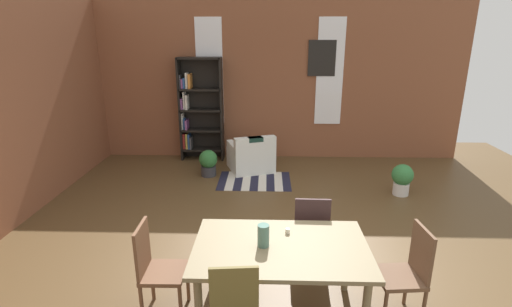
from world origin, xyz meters
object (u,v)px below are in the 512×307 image
Objects in this scene: vase_on_table at (263,236)px; dining_chair_head_right at (407,271)px; dining_chair_far_right at (311,231)px; bookshelf_tall at (198,109)px; dining_table at (281,254)px; armchair_white at (251,157)px; potted_plant_corner at (402,178)px; dining_chair_head_left at (156,267)px; potted_plant_by_shelf at (208,162)px.

vase_on_table reaches higher than dining_chair_head_right.
bookshelf_tall is (-1.95, 4.05, 0.58)m from dining_chair_far_right.
dining_chair_far_right is (0.52, 0.73, -0.35)m from vase_on_table.
dining_table is 4.12m from armchair_white.
dining_table reaches higher than potted_plant_corner.
dining_chair_head_right is (2.36, 0.01, 0.00)m from dining_chair_head_left.
potted_plant_corner is at bearing 54.09° from dining_table.
potted_plant_by_shelf is (-0.08, 3.75, -0.25)m from dining_chair_head_left.
vase_on_table is 0.42× the size of potted_plant_by_shelf.
dining_table reaches higher than armchair_white.
dining_chair_head_right reaches higher than potted_plant_by_shelf.
dining_chair_far_right reaches higher than armchair_white.
dining_chair_far_right is at bearing 63.83° from dining_table.
armchair_white is at bearing 22.66° from potted_plant_by_shelf.
dining_chair_head_left is (-1.18, -0.00, -0.16)m from dining_table.
armchair_white is at bearing 96.33° from dining_table.
bookshelf_tall is at bearing 108.40° from dining_table.
armchair_white is at bearing 156.41° from potted_plant_corner.
dining_chair_head_right reaches higher than dining_table.
dining_chair_head_left and dining_chair_head_right have the same top height.
armchair_white is (0.73, 4.08, -0.23)m from dining_chair_head_left.
armchair_white is (-0.81, 3.35, -0.23)m from dining_chair_far_right.
vase_on_table is at bearing -85.93° from armchair_white.
vase_on_table is at bearing -127.92° from potted_plant_corner.
dining_chair_far_right is (0.36, 0.73, -0.16)m from dining_table.
dining_chair_far_right reaches higher than potted_plant_corner.
dining_chair_far_right is 0.93× the size of armchair_white.
potted_plant_corner is at bearing 71.97° from dining_chair_head_right.
dining_table is at bearing -125.91° from potted_plant_corner.
vase_on_table is 0.40× the size of potted_plant_corner.
dining_chair_head_right is 5.55m from bookshelf_tall.
bookshelf_tall is at bearing 153.80° from potted_plant_corner.
bookshelf_tall reaches higher than dining_chair_head_right.
vase_on_table is at bearing -73.74° from potted_plant_by_shelf.
dining_table is 0.75× the size of bookshelf_tall.
armchair_white is 2.82m from potted_plant_corner.
dining_chair_head_left is 0.93× the size of armchair_white.
potted_plant_corner is (1.78, 2.22, -0.22)m from dining_chair_far_right.
potted_plant_by_shelf is at bearing 166.80° from potted_plant_corner.
dining_table is 5.06m from bookshelf_tall.
potted_plant_by_shelf is (-2.43, 3.74, -0.25)m from dining_chair_head_right.
potted_plant_corner is at bearing 52.08° from vase_on_table.
bookshelf_tall reaches higher than vase_on_table.
bookshelf_tall reaches higher than dining_table.
vase_on_table is at bearing -179.72° from dining_chair_head_right.
potted_plant_corner is (3.31, 2.95, -0.22)m from dining_chair_head_left.
potted_plant_corner is at bearing 41.69° from dining_chair_head_left.
potted_plant_corner is (2.30, 2.95, -0.57)m from vase_on_table.
bookshelf_tall reaches higher than dining_chair_far_right.
dining_table is 0.25m from vase_on_table.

